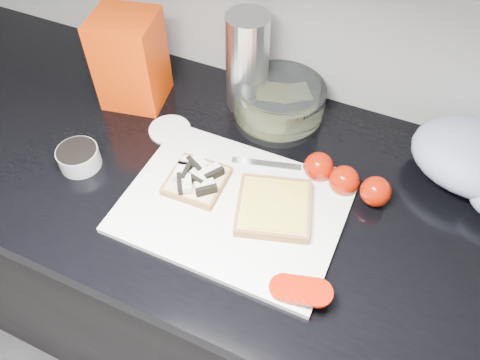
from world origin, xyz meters
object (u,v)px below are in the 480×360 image
(glass_bowl, at_px, (279,103))
(steel_canister, at_px, (247,63))
(bread_bag, at_px, (131,60))
(cutting_board, at_px, (233,206))

(glass_bowl, bearing_deg, steel_canister, 169.60)
(glass_bowl, relative_size, bread_bag, 0.96)
(steel_canister, bearing_deg, cutting_board, -70.90)
(bread_bag, xyz_separation_m, steel_canister, (0.24, 0.09, 0.01))
(glass_bowl, distance_m, bread_bag, 0.33)
(glass_bowl, xyz_separation_m, bread_bag, (-0.32, -0.07, 0.06))
(bread_bag, bearing_deg, glass_bowl, 1.02)
(cutting_board, bearing_deg, glass_bowl, 93.55)
(cutting_board, height_order, bread_bag, bread_bag)
(glass_bowl, height_order, bread_bag, bread_bag)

